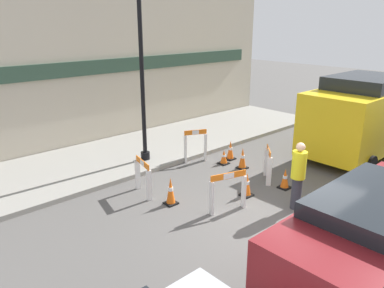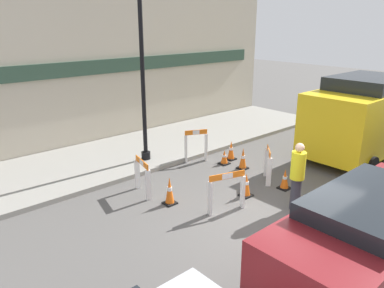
{
  "view_description": "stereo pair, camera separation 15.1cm",
  "coord_description": "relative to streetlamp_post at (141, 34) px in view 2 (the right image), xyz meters",
  "views": [
    {
      "loc": [
        -6.27,
        -3.97,
        4.35
      ],
      "look_at": [
        0.6,
        3.51,
        1.0
      ],
      "focal_mm": 35.0,
      "sensor_mm": 36.0,
      "label": 1
    },
    {
      "loc": [
        -6.16,
        -4.07,
        4.35
      ],
      "look_at": [
        0.6,
        3.51,
        1.0
      ],
      "focal_mm": 35.0,
      "sensor_mm": 36.0,
      "label": 2
    }
  ],
  "objects": [
    {
      "name": "barricade_2",
      "position": [
        1.29,
        -0.97,
        -3.43
      ],
      "size": [
        0.72,
        0.44,
        1.06
      ],
      "rotation": [
        0.0,
        0.0,
        8.97
      ],
      "color": "white",
      "rests_on": "ground_plane"
    },
    {
      "name": "sidewalk_slab",
      "position": [
        -0.24,
        1.02,
        -3.92
      ],
      "size": [
        18.0,
        3.68,
        0.13
      ],
      "color": "gray",
      "rests_on": "ground_plane"
    },
    {
      "name": "barricade_0",
      "position": [
        -0.43,
        -3.94,
        -3.45
      ],
      "size": [
        0.94,
        0.41,
        0.99
      ],
      "rotation": [
        0.0,
        0.0,
        5.98
      ],
      "color": "white",
      "rests_on": "ground_plane"
    },
    {
      "name": "traffic_cone_4",
      "position": [
        1.8,
        -1.75,
        -3.77
      ],
      "size": [
        0.3,
        0.3,
        0.47
      ],
      "color": "black",
      "rests_on": "ground_plane"
    },
    {
      "name": "ground_plane",
      "position": [
        -0.24,
        -5.32,
        -3.99
      ],
      "size": [
        60.0,
        60.0,
        0.0
      ],
      "primitive_type": "plane",
      "color": "#565451"
    },
    {
      "name": "traffic_cone_3",
      "position": [
        -1.21,
        -2.74,
        -3.65
      ],
      "size": [
        0.3,
        0.3,
        0.71
      ],
      "color": "black",
      "rests_on": "ground_plane"
    },
    {
      "name": "traffic_cone_5",
      "position": [
        1.94,
        -2.4,
        -3.67
      ],
      "size": [
        0.3,
        0.3,
        0.67
      ],
      "color": "black",
      "rests_on": "ground_plane"
    },
    {
      "name": "streetlamp_post",
      "position": [
        0.0,
        0.0,
        0.0
      ],
      "size": [
        0.44,
        0.44,
        6.08
      ],
      "color": "black",
      "rests_on": "sidewalk_slab"
    },
    {
      "name": "traffic_cone_0",
      "position": [
        0.55,
        -3.72,
        -3.68
      ],
      "size": [
        0.3,
        0.3,
        0.64
      ],
      "color": "black",
      "rests_on": "ground_plane"
    },
    {
      "name": "traffic_cone_2",
      "position": [
        2.27,
        -1.61,
        -3.68
      ],
      "size": [
        0.3,
        0.3,
        0.64
      ],
      "color": "black",
      "rests_on": "ground_plane"
    },
    {
      "name": "work_van",
      "position": [
        5.82,
        -4.24,
        -2.55
      ],
      "size": [
        4.81,
        2.27,
        2.68
      ],
      "color": "yellow",
      "rests_on": "ground_plane"
    },
    {
      "name": "person_worker",
      "position": [
        0.89,
        -4.96,
        -3.09
      ],
      "size": [
        0.4,
        0.4,
        1.68
      ],
      "rotation": [
        0.0,
        0.0,
        1.76
      ],
      "color": "#33333D",
      "rests_on": "ground_plane"
    },
    {
      "name": "barricade_3",
      "position": [
        -1.38,
        -1.83,
        -3.47
      ],
      "size": [
        0.33,
        0.86,
        0.96
      ],
      "rotation": [
        0.0,
        0.0,
        10.76
      ],
      "color": "white",
      "rests_on": "ground_plane"
    },
    {
      "name": "barricade_1",
      "position": [
        1.75,
        -3.48,
        -3.47
      ],
      "size": [
        0.66,
        0.62,
        0.97
      ],
      "rotation": [
        0.0,
        0.0,
        7.03
      ],
      "color": "white",
      "rests_on": "ground_plane"
    },
    {
      "name": "parked_car_1",
      "position": [
        -0.64,
        -7.34,
        -3.01
      ],
      "size": [
        4.52,
        1.84,
        1.73
      ],
      "color": "maroon",
      "rests_on": "ground_plane"
    },
    {
      "name": "storefront_facade",
      "position": [
        -0.24,
        2.93,
        -1.24
      ],
      "size": [
        18.0,
        0.22,
        5.5
      ],
      "color": "#BCB29E",
      "rests_on": "ground_plane"
    },
    {
      "name": "traffic_cone_1",
      "position": [
        1.67,
        -4.12,
        -3.72
      ],
      "size": [
        0.3,
        0.3,
        0.56
      ],
      "color": "black",
      "rests_on": "ground_plane"
    }
  ]
}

